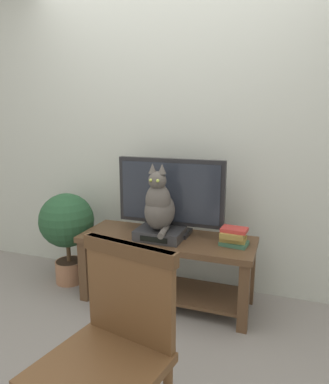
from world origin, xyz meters
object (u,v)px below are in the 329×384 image
at_px(tv_stand, 167,258).
at_px(tv, 170,195).
at_px(potted_plant, 67,226).
at_px(media_box, 160,234).
at_px(cat, 159,205).
at_px(wooden_chair, 112,344).
at_px(book_stack, 233,237).

bearing_deg(tv_stand, tv, 89.98).
bearing_deg(potted_plant, tv, 3.83).
height_order(media_box, cat, cat).
height_order(tv_stand, cat, cat).
bearing_deg(potted_plant, media_box, -5.02).
bearing_deg(cat, tv_stand, 64.29).
relative_size(tv_stand, media_box, 3.85).
relative_size(media_box, cat, 0.70).
height_order(media_box, wooden_chair, wooden_chair).
bearing_deg(wooden_chair, potted_plant, 130.91).
distance_m(tv_stand, tv, 0.49).
height_order(media_box, potted_plant, potted_plant).
distance_m(tv_stand, wooden_chair, 1.32).
relative_size(media_box, book_stack, 1.69).
relative_size(media_box, potted_plant, 0.43).
distance_m(media_box, book_stack, 0.54).
bearing_deg(tv_stand, wooden_chair, -80.04).
bearing_deg(cat, potted_plant, 173.96).
bearing_deg(potted_plant, wooden_chair, -49.09).
relative_size(tv, cat, 1.68).
distance_m(tv_stand, media_box, 0.22).
xyz_separation_m(tv_stand, cat, (-0.03, -0.07, 0.43)).
distance_m(wooden_chair, potted_plant, 1.74).
distance_m(tv_stand, book_stack, 0.55).
distance_m(tv, book_stack, 0.56).
bearing_deg(potted_plant, cat, -6.04).
bearing_deg(tv, tv_stand, -90.02).
bearing_deg(wooden_chair, tv_stand, 99.96).
relative_size(tv, wooden_chair, 0.89).
xyz_separation_m(tv, media_box, (-0.03, -0.14, -0.27)).
xyz_separation_m(tv, wooden_chair, (0.23, -1.37, -0.28)).
xyz_separation_m(tv_stand, tv, (0.00, 0.08, 0.48)).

